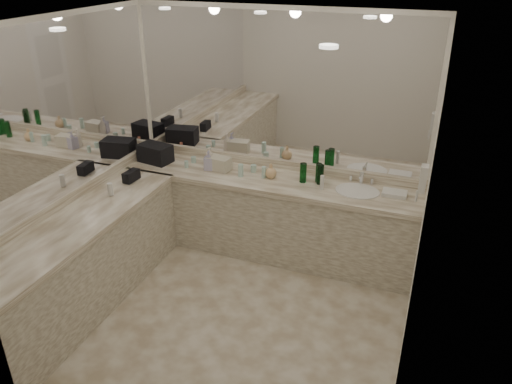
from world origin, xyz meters
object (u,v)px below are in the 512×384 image
at_px(cream_cosmetic_case, 219,164).
at_px(soap_bottle_c, 271,171).
at_px(wall_phone, 423,179).
at_px(soap_bottle_b, 209,160).
at_px(hand_towel, 395,193).
at_px(black_toiletry_bag, 155,153).
at_px(sink, 357,192).
at_px(soap_bottle_a, 210,157).

relative_size(cream_cosmetic_case, soap_bottle_c, 1.57).
bearing_deg(soap_bottle_c, wall_phone, -18.42).
xyz_separation_m(soap_bottle_b, soap_bottle_c, (0.71, 0.03, -0.03)).
relative_size(cream_cosmetic_case, hand_towel, 1.05).
distance_m(black_toiletry_bag, soap_bottle_c, 1.37).
xyz_separation_m(cream_cosmetic_case, soap_bottle_b, (-0.11, -0.03, 0.04)).
bearing_deg(soap_bottle_b, wall_phone, -11.97).
xyz_separation_m(sink, wall_phone, (0.61, -0.50, 0.46)).
bearing_deg(black_toiletry_bag, hand_towel, 1.69).
height_order(sink, soap_bottle_b, soap_bottle_b).
bearing_deg(hand_towel, cream_cosmetic_case, -178.90).
height_order(soap_bottle_a, soap_bottle_c, soap_bottle_a).
bearing_deg(soap_bottle_a, hand_towel, -0.08).
bearing_deg(cream_cosmetic_case, soap_bottle_c, 7.96).
height_order(hand_towel, soap_bottle_b, soap_bottle_b).
distance_m(black_toiletry_bag, soap_bottle_b, 0.67).
height_order(sink, black_toiletry_bag, black_toiletry_bag).
xyz_separation_m(hand_towel, soap_bottle_b, (-1.98, -0.07, 0.09)).
xyz_separation_m(sink, cream_cosmetic_case, (-1.52, 0.01, 0.08)).
xyz_separation_m(cream_cosmetic_case, hand_towel, (1.88, 0.04, -0.05)).
xyz_separation_m(hand_towel, soap_bottle_c, (-1.28, -0.04, 0.06)).
height_order(hand_towel, soap_bottle_a, soap_bottle_a).
distance_m(sink, soap_bottle_a, 1.66).
bearing_deg(cream_cosmetic_case, sink, 7.67).
relative_size(wall_phone, soap_bottle_c, 1.52).
height_order(wall_phone, hand_towel, wall_phone).
bearing_deg(cream_cosmetic_case, hand_towel, 9.07).
bearing_deg(cream_cosmetic_case, wall_phone, -5.48).
bearing_deg(cream_cosmetic_case, soap_bottle_b, -154.25).
relative_size(hand_towel, soap_bottle_b, 1.09).
relative_size(black_toiletry_bag, soap_bottle_c, 2.30).
bearing_deg(hand_towel, soap_bottle_b, -177.96).
relative_size(hand_towel, soap_bottle_c, 1.50).
bearing_deg(black_toiletry_bag, wall_phone, -9.14).
relative_size(sink, soap_bottle_b, 2.04).
relative_size(wall_phone, soap_bottle_b, 1.11).
height_order(wall_phone, soap_bottle_a, wall_phone).
distance_m(cream_cosmetic_case, hand_towel, 1.88).
distance_m(soap_bottle_a, soap_bottle_b, 0.08).
height_order(cream_cosmetic_case, soap_bottle_a, soap_bottle_a).
bearing_deg(soap_bottle_b, black_toiletry_bag, -179.37).
xyz_separation_m(soap_bottle_a, soap_bottle_c, (0.73, -0.04, -0.04)).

